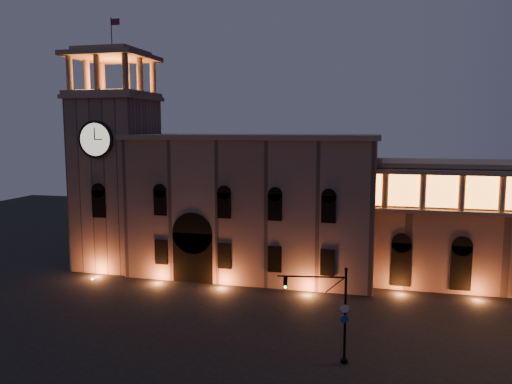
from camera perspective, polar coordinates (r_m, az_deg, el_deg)
ground at (r=44.57m, az=-4.86°, el=-17.03°), size 160.00×160.00×0.00m
government_building at (r=62.99m, az=-0.35°, el=-1.45°), size 30.80×12.80×17.60m
clock_tower at (r=68.54m, az=-15.67°, el=2.12°), size 9.80×9.80×32.40m
traffic_light at (r=40.46m, az=8.79°, el=-13.49°), size 5.55×1.27×7.69m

